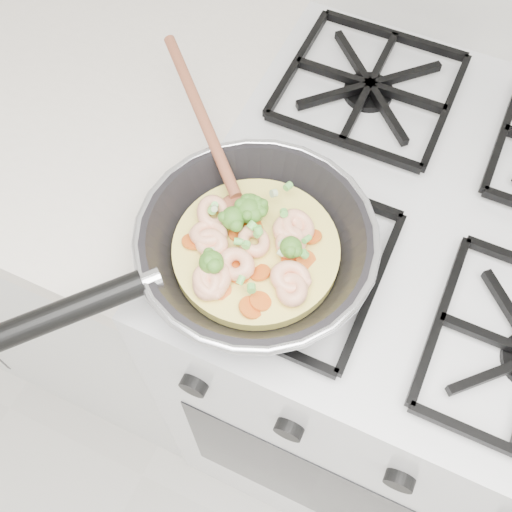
% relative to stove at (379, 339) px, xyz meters
% --- Properties ---
extents(stove, '(0.60, 0.60, 0.92)m').
position_rel_stove_xyz_m(stove, '(0.00, 0.00, 0.00)').
color(stove, silver).
rests_on(stove, ground).
extents(counter_left, '(1.00, 0.60, 0.90)m').
position_rel_stove_xyz_m(counter_left, '(-0.80, 0.00, -0.01)').
color(counter_left, silver).
rests_on(counter_left, ground).
extents(skillet, '(0.36, 0.45, 0.09)m').
position_rel_stove_xyz_m(skillet, '(-0.18, -0.17, 0.49)').
color(skillet, black).
rests_on(skillet, stove).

